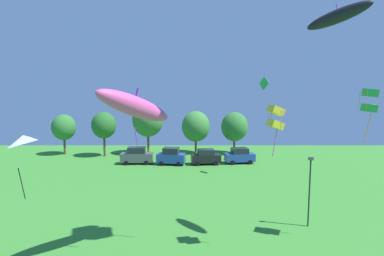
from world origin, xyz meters
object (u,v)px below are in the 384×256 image
(kite_flying_7, at_px, (339,16))
(treeline_tree_3, at_px, (197,126))
(treeline_tree_0, at_px, (65,127))
(treeline_tree_1, at_px, (105,125))
(parked_car_third_from_left, at_px, (207,157))
(kite_flying_9, at_px, (10,162))
(parked_car_rightmost_in_row, at_px, (241,156))
(parked_car_leftmost, at_px, (138,156))
(parked_car_second_from_left, at_px, (172,156))
(treeline_tree_4, at_px, (236,127))
(treeline_tree_2, at_px, (149,120))
(kite_flying_5, at_px, (277,118))
(kite_flying_10, at_px, (137,107))
(kite_flying_2, at_px, (371,101))
(kite_flying_11, at_px, (265,83))
(light_post_0, at_px, (311,187))

(kite_flying_7, bearing_deg, treeline_tree_3, 105.94)
(treeline_tree_0, xyz_separation_m, treeline_tree_3, (22.02, 0.94, 0.05))
(treeline_tree_1, bearing_deg, parked_car_third_from_left, -19.14)
(treeline_tree_1, bearing_deg, kite_flying_9, -81.98)
(parked_car_rightmost_in_row, distance_m, treeline_tree_0, 29.29)
(parked_car_leftmost, xyz_separation_m, parked_car_second_from_left, (5.01, -0.46, -0.00))
(parked_car_second_from_left, bearing_deg, treeline_tree_4, 44.44)
(kite_flying_7, bearing_deg, treeline_tree_2, 119.12)
(kite_flying_7, bearing_deg, kite_flying_5, -162.56)
(parked_car_leftmost, bearing_deg, treeline_tree_4, 24.06)
(kite_flying_10, xyz_separation_m, parked_car_third_from_left, (5.38, 24.53, -8.37))
(kite_flying_9, xyz_separation_m, parked_car_third_from_left, (11.67, 26.96, -5.56))
(kite_flying_2, height_order, kite_flying_11, kite_flying_11)
(kite_flying_2, distance_m, parked_car_second_from_left, 28.18)
(parked_car_third_from_left, distance_m, treeline_tree_3, 8.84)
(kite_flying_5, xyz_separation_m, parked_car_rightmost_in_row, (1.79, 24.54, -7.63))
(kite_flying_2, relative_size, parked_car_third_from_left, 0.82)
(parked_car_rightmost_in_row, xyz_separation_m, treeline_tree_2, (-14.40, 6.87, 4.64))
(treeline_tree_0, bearing_deg, treeline_tree_1, -11.25)
(treeline_tree_1, bearing_deg, treeline_tree_4, 5.25)
(kite_flying_10, distance_m, treeline_tree_3, 33.14)
(parked_car_rightmost_in_row, xyz_separation_m, treeline_tree_4, (0.16, 6.92, 3.49))
(parked_car_second_from_left, xyz_separation_m, parked_car_rightmost_in_row, (10.01, 0.85, -0.08))
(kite_flying_9, distance_m, treeline_tree_2, 34.60)
(parked_car_leftmost, relative_size, parked_car_second_from_left, 1.11)
(treeline_tree_0, bearing_deg, treeline_tree_2, 2.04)
(kite_flying_11, bearing_deg, kite_flying_5, -101.03)
(kite_flying_7, height_order, light_post_0, kite_flying_7)
(parked_car_third_from_left, distance_m, light_post_0, 21.52)
(parked_car_leftmost, bearing_deg, kite_flying_9, -95.18)
(parked_car_leftmost, xyz_separation_m, treeline_tree_2, (0.61, 7.26, 4.56))
(parked_car_third_from_left, bearing_deg, kite_flying_11, -49.11)
(kite_flying_5, height_order, light_post_0, kite_flying_5)
(kite_flying_10, bearing_deg, parked_car_third_from_left, 77.62)
(kite_flying_5, distance_m, parked_car_second_from_left, 26.18)
(parked_car_rightmost_in_row, bearing_deg, treeline_tree_0, 159.98)
(parked_car_third_from_left, height_order, parked_car_rightmost_in_row, parked_car_rightmost_in_row)
(parked_car_rightmost_in_row, distance_m, treeline_tree_3, 10.30)
(treeline_tree_4, bearing_deg, parked_car_rightmost_in_row, -91.33)
(kite_flying_9, distance_m, kite_flying_11, 28.13)
(kite_flying_9, bearing_deg, treeline_tree_1, 98.02)
(parked_car_leftmost, relative_size, parked_car_third_from_left, 1.06)
(treeline_tree_3, bearing_deg, treeline_tree_2, -176.86)
(parked_car_second_from_left, height_order, treeline_tree_3, treeline_tree_3)
(kite_flying_2, xyz_separation_m, treeline_tree_2, (-19.13, 30.15, -4.01))
(kite_flying_9, height_order, treeline_tree_0, kite_flying_9)
(treeline_tree_0, bearing_deg, kite_flying_9, -71.01)
(treeline_tree_4, bearing_deg, parked_car_third_from_left, -124.15)
(treeline_tree_3, bearing_deg, kite_flying_2, -70.08)
(treeline_tree_1, height_order, treeline_tree_4, treeline_tree_1)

